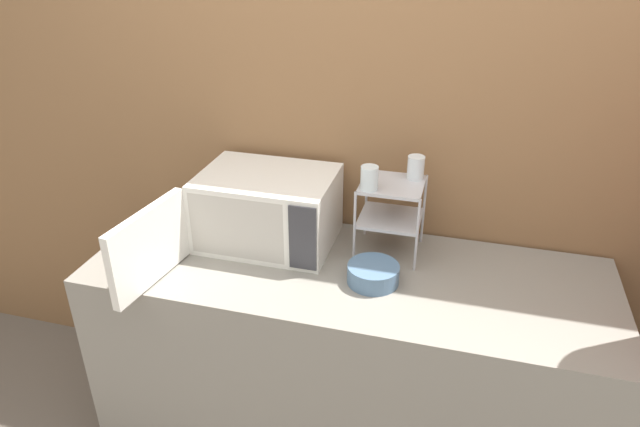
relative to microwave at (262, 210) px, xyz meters
The scene contains 7 objects.
wall_back 0.53m from the microwave, 37.18° to the left, with size 8.00×0.06×2.60m.
counter 0.70m from the microwave, 16.02° to the right, with size 1.91×0.68×0.89m.
microwave is the anchor object (origin of this frame).
dish_rack 0.50m from the microwave, ahead, with size 0.24×0.22×0.29m.
glass_front_left 0.46m from the microwave, ahead, with size 0.06×0.06×0.09m.
glass_back_right 0.61m from the microwave, 13.41° to the left, with size 0.06×0.06×0.09m.
bowl 0.51m from the microwave, 18.54° to the right, with size 0.18×0.18×0.07m.
Camera 1 is at (0.37, -1.38, 2.03)m, focal length 32.00 mm.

